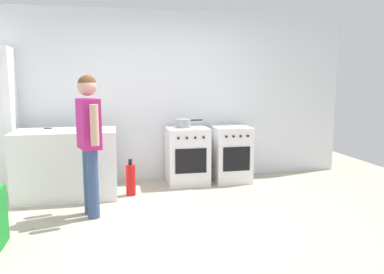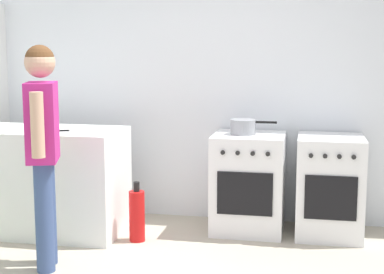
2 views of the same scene
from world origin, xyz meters
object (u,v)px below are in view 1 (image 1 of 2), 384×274
at_px(oven_right, 230,153).
at_px(fire_extinguisher, 131,180).
at_px(person, 89,134).
at_px(knife_bread, 56,129).
at_px(knife_carving, 87,130).
at_px(pot, 184,123).
at_px(oven_left, 187,155).

xyz_separation_m(oven_right, fire_extinguisher, (-1.56, -0.48, -0.21)).
height_order(person, fire_extinguisher, person).
bearing_deg(knife_bread, oven_right, 4.41).
bearing_deg(knife_carving, person, -84.54).
height_order(pot, person, person).
height_order(knife_bread, fire_extinguisher, knife_bread).
relative_size(pot, knife_bread, 1.15).
height_order(oven_left, person, person).
xyz_separation_m(oven_left, oven_right, (0.69, -0.00, -0.00)).
relative_size(oven_left, knife_bread, 2.47).
distance_m(oven_left, knife_carving, 1.56).
height_order(oven_left, knife_bread, knife_bread).
xyz_separation_m(oven_left, person, (-1.34, -1.18, 0.53)).
xyz_separation_m(oven_right, knife_bread, (-2.53, -0.20, 0.48)).
xyz_separation_m(pot, fire_extinguisher, (-0.82, -0.47, -0.70)).
bearing_deg(pot, knife_bread, -174.12).
distance_m(person, fire_extinguisher, 1.12).
bearing_deg(knife_bread, fire_extinguisher, -16.19).
bearing_deg(person, pot, 42.06).
xyz_separation_m(oven_left, pot, (-0.05, -0.01, 0.49)).
xyz_separation_m(pot, knife_carving, (-1.36, -0.43, -0.01)).
xyz_separation_m(pot, knife_bread, (-1.79, -0.18, -0.01)).
relative_size(knife_bread, knife_carving, 1.08).
bearing_deg(fire_extinguisher, person, -124.13).
bearing_deg(knife_carving, oven_right, 11.83).
distance_m(oven_right, knife_carving, 2.20).
relative_size(pot, knife_carving, 1.23).
bearing_deg(oven_left, knife_carving, -162.70).
relative_size(oven_left, fire_extinguisher, 1.70).
height_order(oven_right, knife_bread, knife_bread).
bearing_deg(knife_bread, person, -62.93).
bearing_deg(knife_bread, pot, 5.88).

